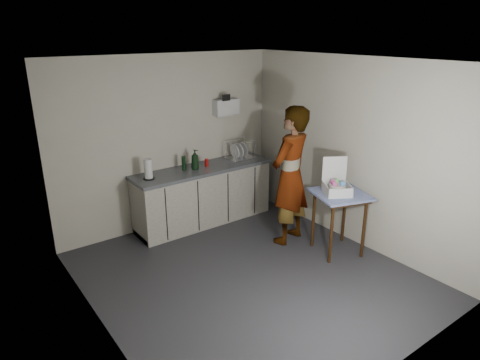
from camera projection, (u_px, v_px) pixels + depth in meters
ground at (249, 276)px, 5.36m from camera, size 4.00×4.00×0.00m
wall_back at (169, 143)px, 6.43m from camera, size 3.60×0.02×2.60m
wall_right at (352, 153)px, 5.93m from camera, size 0.02×4.00×2.60m
wall_left at (96, 216)px, 3.92m from camera, size 0.02×4.00×2.60m
ceiling at (251, 62)px, 4.49m from camera, size 3.60×4.00×0.01m
kitchen_counter at (203, 197)px, 6.73m from camera, size 2.24×0.62×0.91m
wall_shelf at (226, 107)px, 6.79m from camera, size 0.42×0.18×0.37m
side_table at (340, 201)px, 5.70m from camera, size 0.84×0.84×0.86m
standing_man at (290, 176)px, 5.95m from camera, size 0.83×0.66×1.97m
soap_bottle at (195, 160)px, 6.42m from camera, size 0.16×0.16×0.31m
soda_can at (207, 163)px, 6.61m from camera, size 0.06×0.06×0.11m
dark_bottle at (184, 163)px, 6.40m from camera, size 0.06×0.06×0.22m
paper_towel at (148, 170)px, 6.01m from camera, size 0.16×0.16×0.29m
dish_rack at (240, 154)px, 6.99m from camera, size 0.44×0.33×0.31m
bakery_box at (337, 186)px, 5.63m from camera, size 0.46×0.46×0.46m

